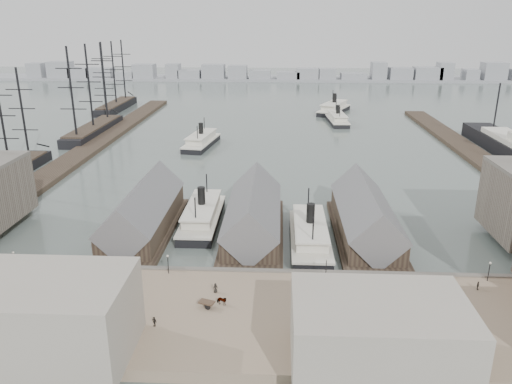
# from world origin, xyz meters

# --- Properties ---
(ground) EXTENTS (900.00, 900.00, 0.00)m
(ground) POSITION_xyz_m (0.00, 0.00, 0.00)
(ground) COLOR #4C5854
(ground) RESTS_ON ground
(quay) EXTENTS (180.00, 30.00, 2.00)m
(quay) POSITION_xyz_m (0.00, -20.00, 1.00)
(quay) COLOR #816C56
(quay) RESTS_ON ground
(seawall) EXTENTS (180.00, 1.20, 2.30)m
(seawall) POSITION_xyz_m (0.00, -5.20, 1.15)
(seawall) COLOR #59544C
(seawall) RESTS_ON ground
(west_wharf) EXTENTS (10.00, 220.00, 1.60)m
(west_wharf) POSITION_xyz_m (-68.00, 100.00, 0.80)
(west_wharf) COLOR #2D231C
(west_wharf) RESTS_ON ground
(east_wharf) EXTENTS (10.00, 180.00, 1.60)m
(east_wharf) POSITION_xyz_m (78.00, 90.00, 0.80)
(east_wharf) COLOR #2D231C
(east_wharf) RESTS_ON ground
(ferry_shed_west) EXTENTS (14.00, 42.00, 12.60)m
(ferry_shed_west) POSITION_xyz_m (-26.00, 16.88, 4.64)
(ferry_shed_west) COLOR #2D231C
(ferry_shed_west) RESTS_ON ground
(ferry_shed_center) EXTENTS (14.00, 42.00, 12.60)m
(ferry_shed_center) POSITION_xyz_m (0.00, 16.88, 4.64)
(ferry_shed_center) COLOR #2D231C
(ferry_shed_center) RESTS_ON ground
(ferry_shed_east) EXTENTS (14.00, 42.00, 12.60)m
(ferry_shed_east) POSITION_xyz_m (26.00, 16.88, 4.64)
(ferry_shed_east) COLOR #2D231C
(ferry_shed_east) RESTS_ON ground
(street_bldg_center) EXTENTS (24.00, 16.00, 10.00)m
(street_bldg_center) POSITION_xyz_m (20.00, -32.00, 7.00)
(street_bldg_center) COLOR gray
(street_bldg_center) RESTS_ON quay
(street_bldg_west) EXTENTS (30.00, 16.00, 12.00)m
(street_bldg_west) POSITION_xyz_m (-30.00, -32.00, 8.00)
(street_bldg_west) COLOR gray
(street_bldg_west) RESTS_ON quay
(lamp_post_far_w) EXTENTS (0.44, 0.44, 3.92)m
(lamp_post_far_w) POSITION_xyz_m (-45.00, -7.00, 4.71)
(lamp_post_far_w) COLOR black
(lamp_post_far_w) RESTS_ON quay
(lamp_post_near_w) EXTENTS (0.44, 0.44, 3.92)m
(lamp_post_near_w) POSITION_xyz_m (-15.00, -7.00, 4.71)
(lamp_post_near_w) COLOR black
(lamp_post_near_w) RESTS_ON quay
(lamp_post_near_e) EXTENTS (0.44, 0.44, 3.92)m
(lamp_post_near_e) POSITION_xyz_m (15.00, -7.00, 4.71)
(lamp_post_near_e) COLOR black
(lamp_post_near_e) RESTS_ON quay
(lamp_post_far_e) EXTENTS (0.44, 0.44, 3.92)m
(lamp_post_far_e) POSITION_xyz_m (45.00, -7.00, 4.71)
(lamp_post_far_e) COLOR black
(lamp_post_far_e) RESTS_ON quay
(far_shore) EXTENTS (500.00, 40.00, 15.72)m
(far_shore) POSITION_xyz_m (-2.07, 334.14, 3.91)
(far_shore) COLOR gray
(far_shore) RESTS_ON ground
(ferry_docked_west) EXTENTS (8.53, 28.43, 10.15)m
(ferry_docked_west) POSITION_xyz_m (-13.00, 22.54, 2.38)
(ferry_docked_west) COLOR black
(ferry_docked_west) RESTS_ON ground
(ferry_docked_east) EXTENTS (8.59, 28.65, 10.23)m
(ferry_docked_east) POSITION_xyz_m (13.00, 12.02, 2.40)
(ferry_docked_east) COLOR black
(ferry_docked_east) RESTS_ON ground
(ferry_open_near) EXTENTS (12.42, 28.96, 10.01)m
(ferry_open_near) POSITION_xyz_m (-25.40, 102.48, 2.35)
(ferry_open_near) COLOR black
(ferry_open_near) RESTS_ON ground
(ferry_open_mid) EXTENTS (9.66, 27.04, 9.50)m
(ferry_open_mid) POSITION_xyz_m (33.93, 151.94, 2.23)
(ferry_open_mid) COLOR black
(ferry_open_mid) RESTS_ON ground
(ferry_open_far) EXTENTS (21.23, 32.50, 11.20)m
(ferry_open_far) POSITION_xyz_m (35.11, 181.07, 2.63)
(ferry_open_far) COLOR black
(ferry_open_far) RESTS_ON ground
(sailing_ship_mid) EXTENTS (9.40, 54.32, 38.65)m
(sailing_ship_mid) POSITION_xyz_m (-75.93, 121.12, 2.77)
(sailing_ship_mid) COLOR black
(sailing_ship_mid) RESTS_ON ground
(sailing_ship_far) EXTENTS (9.05, 50.26, 37.19)m
(sailing_ship_far) POSITION_xyz_m (-86.34, 186.10, 2.69)
(sailing_ship_far) COLOR black
(sailing_ship_far) RESTS_ON ground
(horse_cart_left) EXTENTS (4.74, 2.53, 1.44)m
(horse_cart_left) POSITION_xyz_m (-33.35, -18.43, 2.76)
(horse_cart_left) COLOR black
(horse_cart_left) RESTS_ON quay
(horse_cart_center) EXTENTS (5.01, 2.73, 1.67)m
(horse_cart_center) POSITION_xyz_m (-4.22, -17.97, 2.84)
(horse_cart_center) COLOR black
(horse_cart_center) RESTS_ON quay
(horse_cart_right) EXTENTS (4.62, 1.75, 1.54)m
(horse_cart_right) POSITION_xyz_m (15.29, -19.96, 2.79)
(horse_cart_right) COLOR black
(horse_cart_right) RESTS_ON quay
(pedestrian_0) EXTENTS (0.69, 0.73, 1.61)m
(pedestrian_0) POSITION_xyz_m (-44.98, -12.28, 2.81)
(pedestrian_0) COLOR black
(pedestrian_0) RESTS_ON quay
(pedestrian_1) EXTENTS (1.08, 1.00, 1.78)m
(pedestrian_1) POSITION_xyz_m (-37.01, -23.93, 2.89)
(pedestrian_1) COLOR black
(pedestrian_1) RESTS_ON quay
(pedestrian_2) EXTENTS (0.74, 1.12, 1.62)m
(pedestrian_2) POSITION_xyz_m (-29.43, -9.62, 2.81)
(pedestrian_2) COLOR black
(pedestrian_2) RESTS_ON quay
(pedestrian_3) EXTENTS (1.05, 0.85, 1.68)m
(pedestrian_3) POSITION_xyz_m (-13.51, -24.35, 2.84)
(pedestrian_3) COLOR black
(pedestrian_3) RESTS_ON quay
(pedestrian_4) EXTENTS (1.03, 0.86, 1.80)m
(pedestrian_4) POSITION_xyz_m (-5.12, -13.59, 2.90)
(pedestrian_4) COLOR black
(pedestrian_4) RESTS_ON quay
(pedestrian_5) EXTENTS (0.68, 0.55, 1.69)m
(pedestrian_5) POSITION_xyz_m (15.52, -21.40, 2.84)
(pedestrian_5) COLOR black
(pedestrian_5) RESTS_ON quay
(pedestrian_6) EXTENTS (0.97, 0.87, 1.63)m
(pedestrian_6) POSITION_xyz_m (18.77, -8.94, 2.81)
(pedestrian_6) COLOR black
(pedestrian_6) RESTS_ON quay
(pedestrian_7) EXTENTS (1.09, 1.23, 1.66)m
(pedestrian_7) POSITION_xyz_m (36.58, -27.04, 2.83)
(pedestrian_7) COLOR black
(pedestrian_7) RESTS_ON quay
(pedestrian_8) EXTENTS (0.68, 1.03, 1.63)m
(pedestrian_8) POSITION_xyz_m (41.96, -10.34, 2.81)
(pedestrian_8) COLOR black
(pedestrian_8) RESTS_ON quay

